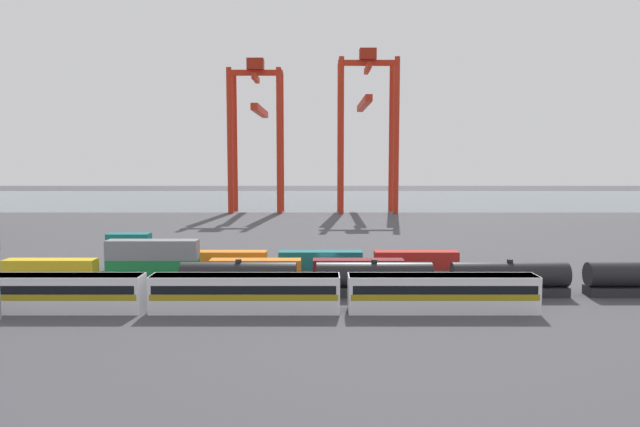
{
  "coord_description": "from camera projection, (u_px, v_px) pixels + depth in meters",
  "views": [
    {
      "loc": [
        -0.99,
        -82.14,
        16.14
      ],
      "look_at": [
        -0.87,
        15.1,
        6.77
      ],
      "focal_mm": 32.71,
      "sensor_mm": 36.0,
      "label": 1
    }
  ],
  "objects": [
    {
      "name": "shipping_container_8",
      "position": [
        320.0,
        260.0,
        84.52
      ],
      "size": [
        12.1,
        2.44,
        2.6
      ],
      "primitive_type": "cube",
      "color": "#146066",
      "rests_on": "ground_plane"
    },
    {
      "name": "shipping_container_3",
      "position": [
        255.0,
        269.0,
        77.82
      ],
      "size": [
        12.1,
        2.44,
        2.6
      ],
      "primitive_type": "cube",
      "color": "orange",
      "rests_on": "ground_plane"
    },
    {
      "name": "shipping_container_2",
      "position": [
        152.0,
        250.0,
        77.55
      ],
      "size": [
        12.1,
        2.44,
        2.6
      ],
      "primitive_type": "cube",
      "color": "slate",
      "rests_on": "shipping_container_1"
    },
    {
      "name": "shipping_container_6",
      "position": [
        128.0,
        242.0,
        84.24
      ],
      "size": [
        6.04,
        2.44,
        2.6
      ],
      "primitive_type": "cube",
      "color": "#146066",
      "rests_on": "shipping_container_5"
    },
    {
      "name": "gantry_crane_central",
      "position": [
        366.0,
        115.0,
        173.49
      ],
      "size": [
        17.28,
        39.9,
        47.48
      ],
      "color": "red",
      "rests_on": "ground_plane"
    },
    {
      "name": "shipping_container_1",
      "position": [
        152.0,
        269.0,
        77.8
      ],
      "size": [
        12.1,
        2.44,
        2.6
      ],
      "primitive_type": "cube",
      "color": "#197538",
      "rests_on": "ground_plane"
    },
    {
      "name": "shipping_container_5",
      "position": [
        129.0,
        260.0,
        84.49
      ],
      "size": [
        6.04,
        2.44,
        2.6
      ],
      "primitive_type": "cube",
      "color": "#197538",
      "rests_on": "ground_plane"
    },
    {
      "name": "shipping_container_0",
      "position": [
        50.0,
        269.0,
        77.78
      ],
      "size": [
        12.1,
        2.44,
        2.6
      ],
      "primitive_type": "cube",
      "color": "gold",
      "rests_on": "ground_plane"
    },
    {
      "name": "passenger_train",
      "position": [
        245.0,
        292.0,
        60.97
      ],
      "size": [
        61.03,
        3.14,
        3.9
      ],
      "color": "silver",
      "rests_on": "ground_plane"
    },
    {
      "name": "ground_plane",
      "position": [
        324.0,
        234.0,
        123.13
      ],
      "size": [
        420.0,
        420.0,
        0.0
      ],
      "primitive_type": "plane",
      "color": "#424247"
    },
    {
      "name": "gantry_crane_west",
      "position": [
        256.0,
        122.0,
        173.14
      ],
      "size": [
        15.71,
        35.07,
        44.68
      ],
      "color": "red",
      "rests_on": "ground_plane"
    },
    {
      "name": "harbour_water",
      "position": [
        322.0,
        199.0,
        225.85
      ],
      "size": [
        400.0,
        110.0,
        0.01
      ],
      "primitive_type": "cube",
      "color": "slate",
      "rests_on": "ground_plane"
    },
    {
      "name": "shipping_container_7",
      "position": [
        224.0,
        260.0,
        84.5
      ],
      "size": [
        12.1,
        2.44,
        2.6
      ],
      "primitive_type": "cube",
      "color": "orange",
      "rests_on": "ground_plane"
    },
    {
      "name": "shipping_container_9",
      "position": [
        415.0,
        260.0,
        84.54
      ],
      "size": [
        12.1,
        2.44,
        2.6
      ],
      "primitive_type": "cube",
      "color": "#AD211C",
      "rests_on": "ground_plane"
    },
    {
      "name": "freight_tank_row",
      "position": [
        509.0,
        279.0,
        68.08
      ],
      "size": [
        76.84,
        2.85,
        4.31
      ],
      "color": "#232326",
      "rests_on": "ground_plane"
    },
    {
      "name": "shipping_container_4",
      "position": [
        357.0,
        269.0,
        77.83
      ],
      "size": [
        12.1,
        2.44,
        2.6
      ],
      "primitive_type": "cube",
      "color": "maroon",
      "rests_on": "ground_plane"
    }
  ]
}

